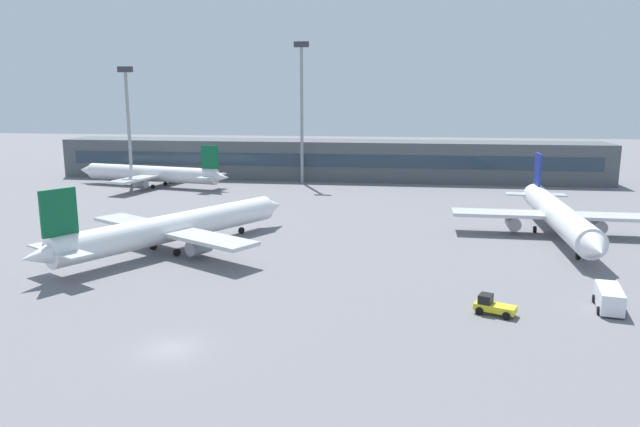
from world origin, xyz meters
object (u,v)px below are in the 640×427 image
(service_van_white, at_px, (609,298))
(floodlight_tower_east, at_px, (302,104))
(floodlight_tower_west, at_px, (128,117))
(airplane_far, at_px, (151,174))
(airplane_mid, at_px, (558,215))
(airplane_near, at_px, (177,227))
(baggage_tug_yellow, at_px, (493,306))

(service_van_white, relative_size, floodlight_tower_east, 0.18)
(floodlight_tower_west, bearing_deg, floodlight_tower_east, 12.11)
(airplane_far, height_order, service_van_white, airplane_far)
(airplane_mid, bearing_deg, airplane_near, -164.37)
(airplane_mid, bearing_deg, floodlight_tower_east, 133.94)
(airplane_far, distance_m, floodlight_tower_west, 13.07)
(baggage_tug_yellow, bearing_deg, floodlight_tower_west, 134.12)
(baggage_tug_yellow, relative_size, service_van_white, 0.71)
(baggage_tug_yellow, bearing_deg, airplane_mid, 67.52)
(baggage_tug_yellow, relative_size, floodlight_tower_west, 0.15)
(airplane_near, distance_m, airplane_far, 55.88)
(airplane_far, bearing_deg, airplane_near, -62.97)
(service_van_white, bearing_deg, airplane_far, 138.32)
(airplane_mid, relative_size, floodlight_tower_east, 1.34)
(airplane_far, xyz_separation_m, service_van_white, (72.91, -64.92, -1.73))
(floodlight_tower_east, bearing_deg, service_van_white, -60.91)
(airplane_mid, xyz_separation_m, airplane_far, (-75.24, 35.83, -0.26))
(airplane_far, relative_size, baggage_tug_yellow, 9.60)
(floodlight_tower_east, bearing_deg, floodlight_tower_west, -167.89)
(airplane_far, height_order, baggage_tug_yellow, airplane_far)
(airplane_mid, xyz_separation_m, floodlight_tower_east, (-43.80, 45.46, 14.35))
(airplane_near, xyz_separation_m, airplane_mid, (49.84, 13.94, 0.12))
(service_van_white, bearing_deg, airplane_near, 162.32)
(floodlight_tower_west, relative_size, floodlight_tower_east, 0.83)
(airplane_near, bearing_deg, floodlight_tower_west, 120.69)
(airplane_near, bearing_deg, airplane_mid, 15.63)
(airplane_mid, distance_m, airplane_far, 83.34)
(airplane_near, bearing_deg, airplane_far, 117.03)
(airplane_far, relative_size, floodlight_tower_east, 1.22)
(service_van_white, height_order, floodlight_tower_east, floodlight_tower_east)
(airplane_mid, xyz_separation_m, floodlight_tower_west, (-80.43, 37.60, 11.61))
(airplane_near, bearing_deg, floodlight_tower_east, 84.20)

